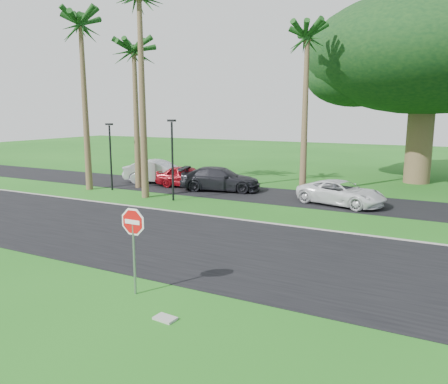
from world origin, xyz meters
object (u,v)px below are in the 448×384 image
car_silver (159,172)px  car_red (187,177)px  car_dark (220,179)px  stop_sign_near (133,233)px  car_minivan (341,193)px

car_silver → car_red: car_silver is taller
car_silver → car_dark: size_ratio=0.95×
car_silver → car_red: (2.67, -0.43, -0.09)m
car_silver → car_dark: bearing=-107.1°
car_red → car_dark: bearing=-103.1°
stop_sign_near → car_dark: (-5.57, 15.55, -1.02)m
car_red → car_dark: (2.64, -0.16, 0.03)m
car_silver → car_red: 2.70m
car_red → car_minivan: (10.62, -1.02, -0.06)m
car_red → car_dark: 2.65m
car_silver → car_minivan: size_ratio=1.03×
car_red → car_minivan: 10.67m
car_silver → car_dark: (5.31, -0.59, -0.06)m
stop_sign_near → car_silver: bearing=124.0°
stop_sign_near → car_silver: 19.49m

